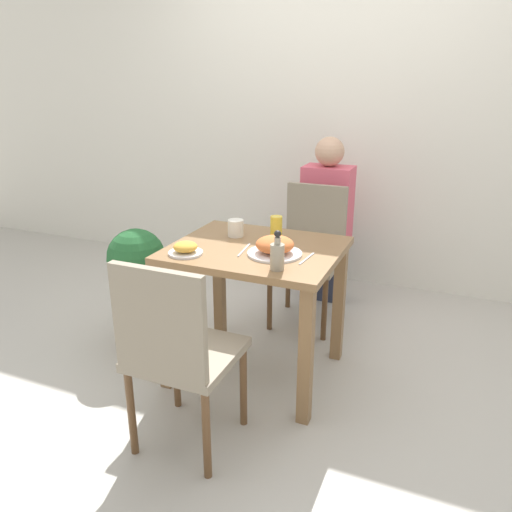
% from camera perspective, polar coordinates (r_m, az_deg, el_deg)
% --- Properties ---
extents(ground_plane, '(16.00, 16.00, 0.00)m').
position_cam_1_polar(ground_plane, '(2.87, -0.00, -12.92)').
color(ground_plane, '#B7B2A8').
extents(wall_back, '(8.00, 0.05, 2.60)m').
position_cam_1_polar(wall_back, '(3.89, 9.20, 15.92)').
color(wall_back, silver).
rests_on(wall_back, ground_plane).
extents(dining_table, '(0.85, 0.72, 0.73)m').
position_cam_1_polar(dining_table, '(2.59, -0.00, -1.70)').
color(dining_table, olive).
rests_on(dining_table, ground_plane).
extents(chair_near, '(0.42, 0.42, 0.89)m').
position_cam_1_polar(chair_near, '(2.10, -9.06, -10.37)').
color(chair_near, gray).
rests_on(chair_near, ground_plane).
extents(chair_far, '(0.42, 0.42, 0.89)m').
position_cam_1_polar(chair_far, '(3.26, 6.22, 1.02)').
color(chair_far, gray).
rests_on(chair_far, ground_plane).
extents(food_plate, '(0.27, 0.27, 0.09)m').
position_cam_1_polar(food_plate, '(2.42, 2.16, 1.09)').
color(food_plate, white).
rests_on(food_plate, dining_table).
extents(side_plate, '(0.17, 0.17, 0.06)m').
position_cam_1_polar(side_plate, '(2.46, -8.06, 0.82)').
color(side_plate, white).
rests_on(side_plate, dining_table).
extents(drink_cup, '(0.08, 0.08, 0.09)m').
position_cam_1_polar(drink_cup, '(2.71, -2.33, 3.21)').
color(drink_cup, silver).
rests_on(drink_cup, dining_table).
extents(juice_glass, '(0.06, 0.06, 0.12)m').
position_cam_1_polar(juice_glass, '(2.67, 2.33, 3.30)').
color(juice_glass, gold).
rests_on(juice_glass, dining_table).
extents(sauce_bottle, '(0.06, 0.06, 0.18)m').
position_cam_1_polar(sauce_bottle, '(2.23, 2.44, 0.13)').
color(sauce_bottle, gray).
rests_on(sauce_bottle, dining_table).
extents(fork_utensil, '(0.03, 0.20, 0.00)m').
position_cam_1_polar(fork_utensil, '(2.49, -1.37, 0.71)').
color(fork_utensil, silver).
rests_on(fork_utensil, dining_table).
extents(spoon_utensil, '(0.03, 0.18, 0.00)m').
position_cam_1_polar(spoon_utensil, '(2.39, 5.83, -0.29)').
color(spoon_utensil, silver).
rests_on(spoon_utensil, dining_table).
extents(potted_plant_left, '(0.34, 0.34, 0.72)m').
position_cam_1_polar(potted_plant_left, '(3.04, -13.35, -2.17)').
color(potted_plant_left, brown).
rests_on(potted_plant_left, ground_plane).
extents(person_figure, '(0.34, 0.22, 1.17)m').
position_cam_1_polar(person_figure, '(3.59, 8.03, 3.97)').
color(person_figure, '#2D3347').
rests_on(person_figure, ground_plane).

